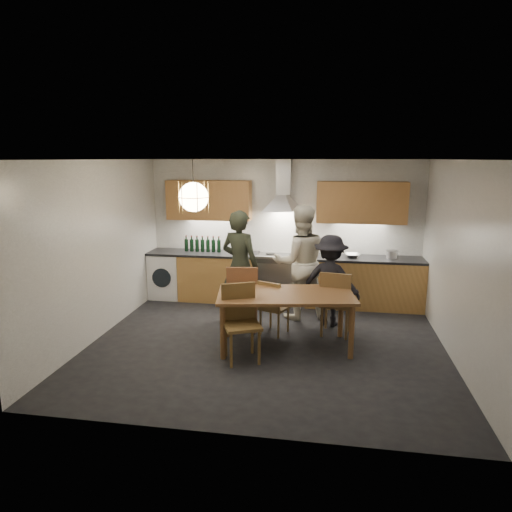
% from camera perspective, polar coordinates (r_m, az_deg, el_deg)
% --- Properties ---
extents(ground, '(5.00, 5.00, 0.00)m').
position_cam_1_polar(ground, '(6.70, 1.33, -10.87)').
color(ground, black).
rests_on(ground, ground).
extents(room_shell, '(5.02, 4.52, 2.61)m').
position_cam_1_polar(room_shell, '(6.23, 1.41, 3.72)').
color(room_shell, white).
rests_on(room_shell, ground).
extents(counter_run, '(5.00, 0.62, 0.90)m').
position_cam_1_polar(counter_run, '(8.39, 3.37, -2.87)').
color(counter_run, tan).
rests_on(counter_run, ground).
extents(range_stove, '(0.90, 0.60, 0.92)m').
position_cam_1_polar(range_stove, '(8.39, 3.20, -2.93)').
color(range_stove, silver).
rests_on(range_stove, ground).
extents(wall_fixtures, '(4.30, 0.54, 1.10)m').
position_cam_1_polar(wall_fixtures, '(8.25, 3.41, 6.93)').
color(wall_fixtures, '#BE8449').
rests_on(wall_fixtures, ground).
extents(pendant_lamp, '(0.43, 0.43, 0.70)m').
position_cam_1_polar(pendant_lamp, '(6.31, -7.81, 7.31)').
color(pendant_lamp, black).
rests_on(pendant_lamp, ground).
extents(dining_table, '(1.99, 1.23, 0.79)m').
position_cam_1_polar(dining_table, '(6.36, 3.72, -5.48)').
color(dining_table, brown).
rests_on(dining_table, ground).
extents(chair_back_left, '(0.52, 0.52, 1.04)m').
position_cam_1_polar(chair_back_left, '(6.97, -1.66, -4.75)').
color(chair_back_left, brown).
rests_on(chair_back_left, ground).
extents(chair_back_mid, '(0.50, 0.50, 0.84)m').
position_cam_1_polar(chair_back_mid, '(6.85, 2.01, -6.04)').
color(chair_back_mid, brown).
rests_on(chair_back_mid, ground).
extents(chair_back_right, '(0.52, 0.52, 1.00)m').
position_cam_1_polar(chair_back_right, '(6.87, 9.94, -5.39)').
color(chair_back_right, brown).
rests_on(chair_back_right, ground).
extents(chair_front, '(0.60, 0.60, 1.00)m').
position_cam_1_polar(chair_front, '(6.06, -1.97, -7.58)').
color(chair_front, brown).
rests_on(chair_front, ground).
extents(person_left, '(0.78, 0.65, 1.82)m').
position_cam_1_polar(person_left, '(7.39, -2.01, -1.25)').
color(person_left, black).
rests_on(person_left, ground).
extents(person_mid, '(1.09, 0.96, 1.89)m').
position_cam_1_polar(person_mid, '(7.52, 5.53, -0.80)').
color(person_mid, beige).
rests_on(person_mid, ground).
extents(person_right, '(1.04, 0.75, 1.46)m').
position_cam_1_polar(person_right, '(7.29, 9.26, -3.06)').
color(person_right, black).
rests_on(person_right, ground).
extents(mixing_bowl, '(0.29, 0.29, 0.07)m').
position_cam_1_polar(mixing_bowl, '(8.24, 11.94, 0.07)').
color(mixing_bowl, silver).
rests_on(mixing_bowl, counter_run).
extents(stock_pot, '(0.26, 0.26, 0.14)m').
position_cam_1_polar(stock_pot, '(8.32, 16.62, 0.17)').
color(stock_pot, silver).
rests_on(stock_pot, counter_run).
extents(wine_bottles, '(0.70, 0.07, 0.30)m').
position_cam_1_polar(wine_bottles, '(8.59, -6.71, 1.51)').
color(wine_bottles, black).
rests_on(wine_bottles, counter_run).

